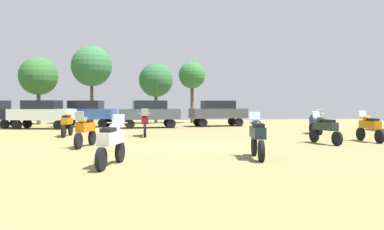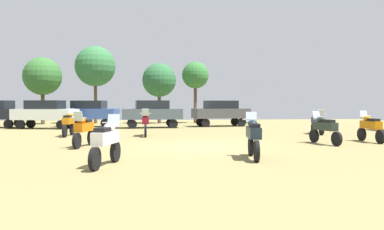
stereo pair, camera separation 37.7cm
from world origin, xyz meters
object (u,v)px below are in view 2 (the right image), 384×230
at_px(motorcycle_5, 317,122).
at_px(motorcycle_8, 106,141).
at_px(tree_5, 42,77).
at_px(motorcycle_7, 325,128).
at_px(tree_1, 195,76).
at_px(tree_2, 95,67).
at_px(motorcycle_4, 370,127).
at_px(motorcycle_1, 253,136).
at_px(car_3, 89,111).
at_px(motorcycle_2, 145,123).
at_px(car_2, 152,112).
at_px(car_4, 221,111).
at_px(tree_3, 159,80).
at_px(motorcycle_3, 84,129).
at_px(motorcycle_9, 69,123).
at_px(car_5, 45,112).

xyz_separation_m(motorcycle_5, motorcycle_8, (-10.95, -10.38, 0.01)).
bearing_deg(motorcycle_5, tree_5, -27.46).
bearing_deg(motorcycle_7, tree_1, 89.76).
relative_size(motorcycle_5, tree_2, 0.31).
bearing_deg(tree_5, motorcycle_4, -42.04).
height_order(motorcycle_1, car_3, car_3).
xyz_separation_m(motorcycle_2, car_2, (0.40, 7.17, 0.43)).
bearing_deg(car_3, car_4, -82.13).
relative_size(motorcycle_2, tree_3, 0.40).
xyz_separation_m(motorcycle_3, motorcycle_9, (-1.72, 5.45, 0.01)).
relative_size(motorcycle_3, tree_5, 0.37).
relative_size(motorcycle_2, tree_5, 0.37).
bearing_deg(car_2, car_4, -81.49).
distance_m(motorcycle_3, motorcycle_7, 10.33).
relative_size(motorcycle_2, car_4, 0.47).
height_order(motorcycle_7, tree_1, tree_1).
distance_m(car_4, car_5, 12.92).
height_order(car_5, tree_2, tree_2).
relative_size(car_2, car_5, 0.97).
xyz_separation_m(tree_3, tree_5, (-9.91, -0.49, 0.24)).
xyz_separation_m(motorcycle_9, tree_1, (8.52, 13.31, 3.56)).
bearing_deg(tree_3, car_3, -140.94).
relative_size(tree_2, tree_5, 1.21).
relative_size(motorcycle_4, car_4, 0.46).
relative_size(car_3, tree_2, 0.66).
xyz_separation_m(motorcycle_1, motorcycle_7, (4.29, 4.03, -0.02)).
relative_size(motorcycle_2, motorcycle_9, 1.00).
height_order(motorcycle_4, car_2, car_2).
height_order(motorcycle_8, tree_5, tree_5).
distance_m(motorcycle_7, tree_3, 19.92).
bearing_deg(motorcycle_9, motorcycle_8, -69.71).
relative_size(motorcycle_4, motorcycle_9, 0.98).
height_order(motorcycle_1, tree_5, tree_5).
bearing_deg(motorcycle_1, tree_2, 117.20).
xyz_separation_m(motorcycle_4, motorcycle_5, (-0.45, 4.71, -0.00)).
distance_m(motorcycle_3, car_2, 12.54).
distance_m(car_4, tree_1, 6.25).
distance_m(motorcycle_8, car_4, 19.75).
bearing_deg(motorcycle_1, car_2, 108.85).
relative_size(car_4, tree_2, 0.66).
bearing_deg(car_3, tree_5, 59.41).
relative_size(car_3, tree_3, 0.85).
bearing_deg(motorcycle_4, car_4, 108.33).
distance_m(car_5, tree_5, 6.81).
relative_size(motorcycle_7, motorcycle_9, 1.02).
bearing_deg(car_5, motorcycle_3, -147.56).
height_order(car_3, tree_2, tree_2).
bearing_deg(motorcycle_3, car_2, -89.61).
xyz_separation_m(motorcycle_1, car_2, (-3.19, 16.22, 0.43)).
bearing_deg(motorcycle_9, tree_5, 113.90).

